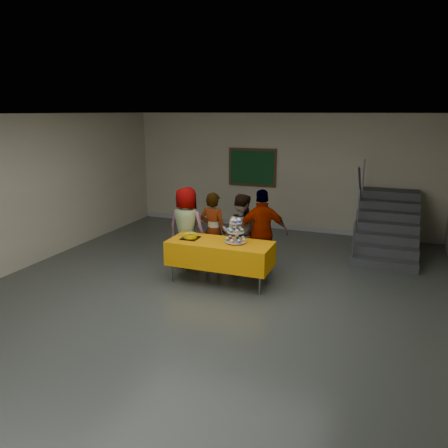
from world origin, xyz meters
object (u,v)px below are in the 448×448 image
object	(u,v)px
schoolchild_b	(213,231)
staircase	(386,228)
schoolchild_c	(240,233)
schoolchild_a	(187,227)
bake_table	(220,253)
cupcake_stand	(236,233)
schoolchild_d	(262,233)
noticeboard	(252,167)
bear_cake	(190,235)

from	to	relation	value
schoolchild_b	staircase	size ratio (longest dim) A/B	0.64
schoolchild_c	staircase	world-z (taller)	staircase
schoolchild_a	staircase	size ratio (longest dim) A/B	0.67
schoolchild_b	schoolchild_c	size ratio (longest dim) A/B	1.00
schoolchild_b	bake_table	bearing A→B (deg)	127.57
cupcake_stand	schoolchild_b	xyz separation A→B (m)	(-0.69, 0.61, -0.19)
bake_table	cupcake_stand	distance (m)	0.49
cupcake_stand	schoolchild_d	distance (m)	0.69
schoolchild_b	noticeboard	size ratio (longest dim) A/B	1.18
cupcake_stand	noticeboard	distance (m)	4.16
cupcake_stand	schoolchild_c	bearing A→B (deg)	101.52
bake_table	schoolchild_d	size ratio (longest dim) A/B	1.14
schoolchild_c	schoolchild_b	bearing A→B (deg)	-4.95
schoolchild_b	schoolchild_c	bearing A→B (deg)	-172.01
cupcake_stand	noticeboard	bearing A→B (deg)	103.47
schoolchild_c	schoolchild_d	distance (m)	0.45
cupcake_stand	schoolchild_d	world-z (taller)	schoolchild_d
staircase	schoolchild_b	bearing A→B (deg)	-141.23
schoolchild_c	schoolchild_d	xyz separation A→B (m)	(0.45, -0.04, 0.06)
cupcake_stand	bake_table	bearing A→B (deg)	-172.25
cupcake_stand	noticeboard	xyz separation A→B (m)	(-0.96, 4.00, 0.65)
noticeboard	cupcake_stand	bearing A→B (deg)	-76.53
noticeboard	bear_cake	bearing A→B (deg)	-88.74
bake_table	schoolchild_a	distance (m)	1.13
schoolchild_b	staircase	distance (m)	4.08
schoolchild_d	cupcake_stand	bearing A→B (deg)	38.82
bear_cake	noticeboard	xyz separation A→B (m)	(-0.09, 4.04, 0.77)
schoolchild_a	schoolchild_c	xyz separation A→B (m)	(1.10, 0.09, -0.04)
bake_table	schoolchild_b	size ratio (longest dim) A/B	1.23
schoolchild_a	schoolchild_b	world-z (taller)	schoolchild_a
bear_cake	noticeboard	distance (m)	4.11
bear_cake	noticeboard	bearing A→B (deg)	91.26
schoolchild_c	schoolchild_a	bearing A→B (deg)	-1.98
schoolchild_b	bear_cake	bearing A→B (deg)	80.42
schoolchild_c	staircase	bearing A→B (deg)	-142.90
bear_cake	schoolchild_d	xyz separation A→B (m)	(1.19, 0.64, -0.00)
schoolchild_d	staircase	world-z (taller)	staircase
staircase	noticeboard	size ratio (longest dim) A/B	1.85
schoolchild_a	noticeboard	xyz separation A→B (m)	(0.27, 3.46, 0.79)
bake_table	schoolchild_c	world-z (taller)	schoolchild_c
bake_table	schoolchild_a	xyz separation A→B (m)	(-0.94, 0.58, 0.25)
cupcake_stand	bear_cake	bearing A→B (deg)	-177.20
bake_table	cupcake_stand	world-z (taller)	cupcake_stand
cupcake_stand	bear_cake	world-z (taller)	cupcake_stand
bake_table	schoolchild_b	bearing A→B (deg)	121.57
staircase	bake_table	bearing A→B (deg)	-130.90
cupcake_stand	bear_cake	distance (m)	0.88
cupcake_stand	staircase	distance (m)	4.05
staircase	cupcake_stand	bearing A→B (deg)	-128.20
schoolchild_c	staircase	xyz separation A→B (m)	(2.62, 2.53, -0.28)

